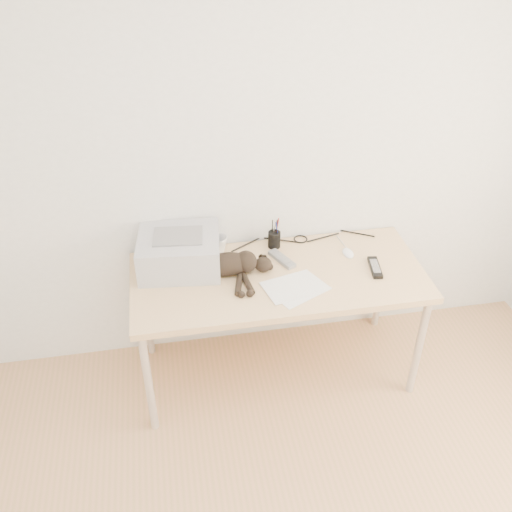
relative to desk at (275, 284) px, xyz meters
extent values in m
plane|color=white|center=(0.00, 0.27, 0.69)|extent=(3.50, 0.00, 3.50)
cube|color=#E9B888|center=(0.00, -0.09, 0.11)|extent=(1.60, 0.70, 0.04)
cylinder|color=silver|center=(-0.75, -0.39, -0.26)|extent=(0.04, 0.04, 0.70)
cylinder|color=silver|center=(0.75, -0.39, -0.26)|extent=(0.04, 0.04, 0.70)
cylinder|color=silver|center=(-0.75, 0.21, -0.26)|extent=(0.04, 0.04, 0.70)
cylinder|color=silver|center=(0.75, 0.21, -0.26)|extent=(0.04, 0.04, 0.70)
cube|color=#E9B888|center=(0.00, 0.24, -0.21)|extent=(1.48, 0.02, 0.60)
cube|color=#ADADB2|center=(-0.52, 0.08, 0.23)|extent=(0.47, 0.41, 0.20)
cube|color=black|center=(-0.52, 0.08, 0.24)|extent=(0.37, 0.06, 0.12)
cube|color=slate|center=(-0.52, 0.08, 0.33)|extent=(0.28, 0.21, 0.01)
cube|color=white|center=(0.08, -0.23, 0.14)|extent=(0.35, 0.31, 0.00)
cube|color=white|center=(0.05, -0.21, 0.14)|extent=(0.33, 0.27, 0.00)
ellipsoid|color=black|center=(-0.28, -0.03, 0.20)|extent=(0.31, 0.14, 0.13)
sphere|color=black|center=(-0.41, -0.04, 0.19)|extent=(0.14, 0.14, 0.14)
ellipsoid|color=black|center=(-0.08, -0.04, 0.18)|extent=(0.10, 0.09, 0.08)
cone|color=black|center=(-0.08, 0.00, 0.21)|extent=(0.03, 0.04, 0.04)
cone|color=black|center=(-0.06, -0.01, 0.21)|extent=(0.03, 0.05, 0.04)
cylinder|color=black|center=(-0.23, -0.15, 0.15)|extent=(0.04, 0.18, 0.03)
cylinder|color=black|center=(-0.18, -0.15, 0.15)|extent=(0.04, 0.18, 0.03)
cylinder|color=black|center=(-0.53, 0.01, 0.15)|extent=(0.20, 0.03, 0.02)
imported|color=white|center=(-0.29, 0.19, 0.18)|extent=(0.15, 0.15, 0.10)
cylinder|color=black|center=(0.03, 0.18, 0.18)|extent=(0.07, 0.07, 0.10)
cylinder|color=#990C0C|center=(0.02, 0.18, 0.25)|extent=(0.01, 0.01, 0.13)
cylinder|color=navy|center=(0.04, 0.19, 0.25)|extent=(0.01, 0.01, 0.13)
cylinder|color=black|center=(0.03, 0.17, 0.25)|extent=(0.01, 0.01, 0.13)
cube|color=slate|center=(0.05, 0.04, 0.14)|extent=(0.13, 0.20, 0.02)
cube|color=black|center=(0.53, -0.13, 0.14)|extent=(0.08, 0.19, 0.02)
ellipsoid|color=white|center=(0.43, 0.03, 0.15)|extent=(0.06, 0.10, 0.03)
camera|label=1|loc=(-0.56, -2.50, 2.00)|focal=40.00mm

